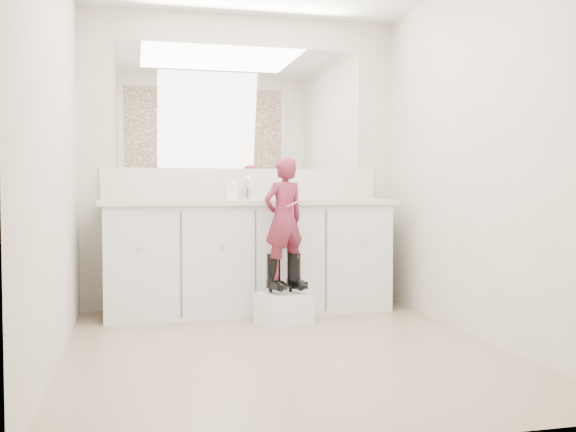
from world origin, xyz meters
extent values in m
plane|color=#836B56|center=(0.00, 0.00, 0.00)|extent=(3.00, 3.00, 0.00)
plane|color=#BEB0A2|center=(0.00, 1.50, 1.20)|extent=(2.60, 0.00, 2.60)
plane|color=#BEB0A2|center=(0.00, -1.50, 1.20)|extent=(2.60, 0.00, 2.60)
plane|color=#BEB0A2|center=(-1.30, 0.00, 1.20)|extent=(0.00, 3.00, 3.00)
plane|color=#BEB0A2|center=(1.30, 0.00, 1.20)|extent=(0.00, 3.00, 3.00)
cube|color=silver|center=(0.00, 1.23, 0.42)|extent=(2.20, 0.55, 0.85)
cube|color=beige|center=(0.00, 1.21, 0.87)|extent=(2.28, 0.58, 0.04)
cube|color=beige|center=(0.00, 1.49, 1.02)|extent=(2.28, 0.03, 0.25)
cube|color=white|center=(0.00, 1.49, 1.64)|extent=(2.00, 0.02, 1.00)
cube|color=#472819|center=(0.00, -1.49, 1.65)|extent=(2.00, 0.01, 1.20)
cylinder|color=silver|center=(0.00, 1.38, 0.94)|extent=(0.08, 0.08, 0.10)
imported|color=#C2B19B|center=(0.37, 1.24, 0.94)|extent=(0.14, 0.14, 0.10)
imported|color=white|center=(-0.12, 1.30, 0.99)|extent=(0.10, 0.10, 0.20)
cube|color=white|center=(0.17, 0.75, 0.11)|extent=(0.42, 0.39, 0.22)
imported|color=#B43754|center=(0.17, 0.75, 0.76)|extent=(0.37, 0.31, 0.88)
cylinder|color=pink|center=(0.24, 0.71, 0.87)|extent=(0.13, 0.06, 0.06)
camera|label=1|loc=(-0.88, -3.75, 0.98)|focal=40.00mm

